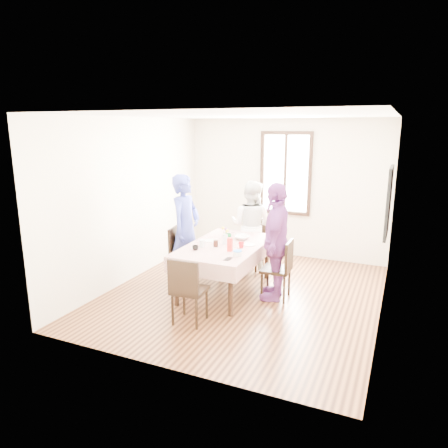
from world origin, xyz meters
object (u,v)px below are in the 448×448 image
(person_left, at_px, (185,229))
(person_right, at_px, (276,242))
(dining_table, at_px, (225,268))
(person_far, at_px, (251,226))
(chair_right, at_px, (276,269))
(chair_far, at_px, (251,244))
(chair_near, at_px, (190,290))
(chair_left, at_px, (185,254))

(person_left, xyz_separation_m, person_right, (1.58, -0.11, -0.02))
(person_left, bearing_deg, person_right, -91.42)
(dining_table, height_order, person_far, person_far)
(chair_right, distance_m, person_far, 1.41)
(person_left, height_order, person_far, person_left)
(chair_far, bearing_deg, chair_right, 128.38)
(chair_right, xyz_separation_m, person_left, (-1.60, 0.11, 0.44))
(dining_table, height_order, person_left, person_left)
(chair_right, bearing_deg, person_right, 87.63)
(chair_far, height_order, person_far, person_far)
(chair_right, bearing_deg, person_left, 83.81)
(chair_far, distance_m, person_far, 0.35)
(chair_far, bearing_deg, dining_table, 92.52)
(dining_table, distance_m, chair_near, 1.18)
(chair_right, height_order, person_left, person_left)
(chair_right, bearing_deg, dining_table, 91.40)
(chair_right, relative_size, chair_near, 1.00)
(chair_left, xyz_separation_m, person_left, (0.02, 0.00, 0.44))
(chair_near, relative_size, person_left, 0.51)
(dining_table, relative_size, person_left, 0.95)
(chair_left, relative_size, person_far, 0.56)
(chair_right, distance_m, person_left, 1.66)
(chair_far, height_order, person_left, person_left)
(dining_table, height_order, chair_right, chair_right)
(person_left, bearing_deg, chair_left, 92.45)
(person_left, bearing_deg, chair_right, -91.37)
(dining_table, xyz_separation_m, chair_left, (-0.81, 0.16, 0.08))
(chair_far, distance_m, chair_near, 2.35)
(dining_table, distance_m, chair_far, 1.18)
(chair_left, distance_m, chair_far, 1.30)
(chair_right, distance_m, chair_near, 1.47)
(chair_left, relative_size, chair_near, 1.00)
(chair_left, height_order, person_right, person_right)
(dining_table, distance_m, person_right, 0.94)
(person_left, relative_size, person_right, 1.02)
(chair_far, xyz_separation_m, person_right, (0.79, -1.12, 0.43))
(chair_right, relative_size, person_far, 0.56)
(dining_table, xyz_separation_m, chair_right, (0.81, 0.05, 0.08))
(chair_right, distance_m, chair_far, 1.38)
(dining_table, relative_size, chair_near, 1.88)
(chair_right, bearing_deg, chair_far, 33.49)
(chair_left, xyz_separation_m, chair_near, (0.81, -1.34, 0.00))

